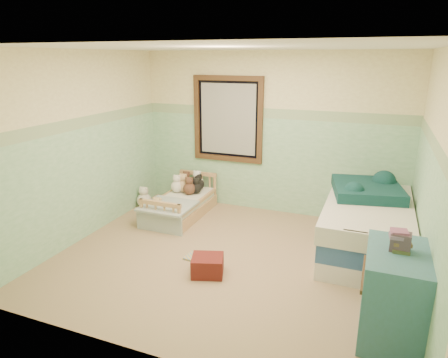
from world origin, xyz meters
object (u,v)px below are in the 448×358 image
at_px(floor_book, 197,258).
at_px(red_pillow, 208,265).
at_px(plush_floor_tan, 158,212).
at_px(dresser, 393,294).
at_px(toddler_bed_frame, 181,210).
at_px(twin_bed_frame, 365,242).
at_px(plush_floor_cream, 144,200).

bearing_deg(floor_book, red_pillow, -40.35).
height_order(plush_floor_tan, red_pillow, plush_floor_tan).
height_order(dresser, floor_book, dresser).
relative_size(toddler_bed_frame, twin_bed_frame, 0.68).
distance_m(dresser, floor_book, 2.34).
relative_size(plush_floor_cream, dresser, 0.29).
distance_m(plush_floor_tan, red_pillow, 1.83).
bearing_deg(red_pillow, dresser, -10.06).
distance_m(toddler_bed_frame, red_pillow, 1.85).
relative_size(dresser, red_pillow, 2.30).
bearing_deg(red_pillow, plush_floor_cream, 139.51).
bearing_deg(toddler_bed_frame, floor_book, -55.28).
bearing_deg(twin_bed_frame, plush_floor_cream, 175.43).
height_order(plush_floor_cream, floor_book, plush_floor_cream).
distance_m(plush_floor_cream, red_pillow, 2.43).
xyz_separation_m(plush_floor_cream, floor_book, (1.57, -1.29, -0.11)).
relative_size(toddler_bed_frame, floor_book, 4.82).
bearing_deg(floor_book, plush_floor_tan, 145.49).
xyz_separation_m(dresser, floor_book, (-2.21, 0.63, -0.40)).
bearing_deg(dresser, twin_bed_frame, 99.84).
bearing_deg(twin_bed_frame, red_pillow, -141.85).
height_order(toddler_bed_frame, plush_floor_tan, plush_floor_tan).
xyz_separation_m(toddler_bed_frame, red_pillow, (1.11, -1.48, 0.02)).
bearing_deg(floor_book, toddler_bed_frame, 130.40).
distance_m(twin_bed_frame, dresser, 1.69).
distance_m(plush_floor_tan, floor_book, 1.43).
xyz_separation_m(twin_bed_frame, red_pillow, (-1.65, -1.30, 0.00)).
xyz_separation_m(plush_floor_tan, dresser, (3.31, -1.55, 0.29)).
bearing_deg(red_pillow, floor_book, 133.97).
bearing_deg(dresser, plush_floor_cream, 153.09).
height_order(plush_floor_cream, red_pillow, plush_floor_cream).
distance_m(twin_bed_frame, red_pillow, 2.10).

